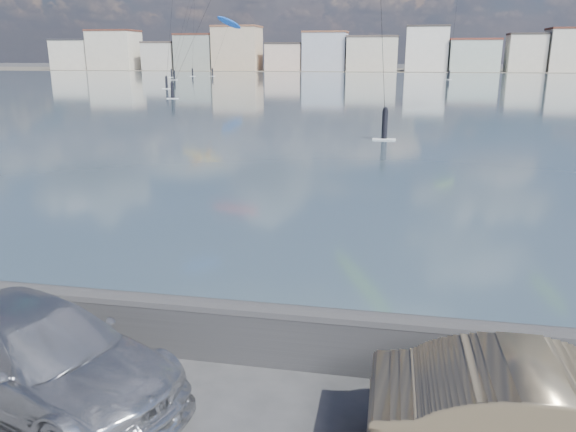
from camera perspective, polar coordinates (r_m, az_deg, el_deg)
name	(u,v)px	position (r m, az deg, el deg)	size (l,w,h in m)	color
bay_water	(381,86)	(97.12, 9.45, 12.87)	(500.00, 177.00, 0.00)	#385764
far_shore_strip	(391,70)	(205.54, 10.43, 14.37)	(500.00, 60.00, 0.00)	#4C473D
seawall	(215,326)	(9.68, -7.43, -11.06)	(400.00, 0.36, 1.08)	#28282B
far_buildings	(396,52)	(191.46, 10.87, 16.05)	(240.79, 13.26, 14.60)	beige
car_silver	(39,355)	(9.27, -23.98, -12.74)	(2.01, 4.94, 1.43)	silver
car_champagne	(560,423)	(7.82, 25.91, -18.42)	(1.58, 4.53, 1.49)	tan
kitesurfer_5	(229,23)	(153.51, -6.02, 18.89)	(6.09, 15.14, 15.12)	blue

